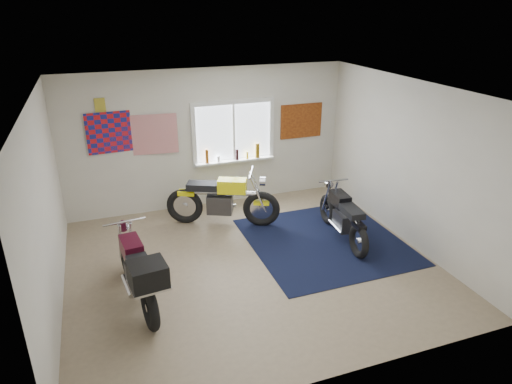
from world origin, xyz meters
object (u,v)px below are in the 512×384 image
object	(u,v)px
yellow_triumph	(222,201)
maroon_tourer	(139,273)
navy_rug	(325,241)
black_chrome_bike	(343,217)

from	to	relation	value
yellow_triumph	maroon_tourer	bearing A→B (deg)	-106.12
navy_rug	yellow_triumph	world-z (taller)	yellow_triumph
navy_rug	yellow_triumph	bearing A→B (deg)	139.90
navy_rug	yellow_triumph	size ratio (longest dim) A/B	1.33
yellow_triumph	maroon_tourer	world-z (taller)	yellow_triumph
black_chrome_bike	yellow_triumph	bearing A→B (deg)	59.79
navy_rug	maroon_tourer	distance (m)	3.30
navy_rug	black_chrome_bike	world-z (taller)	black_chrome_bike
yellow_triumph	maroon_tourer	distance (m)	2.62
navy_rug	yellow_triumph	distance (m)	1.97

